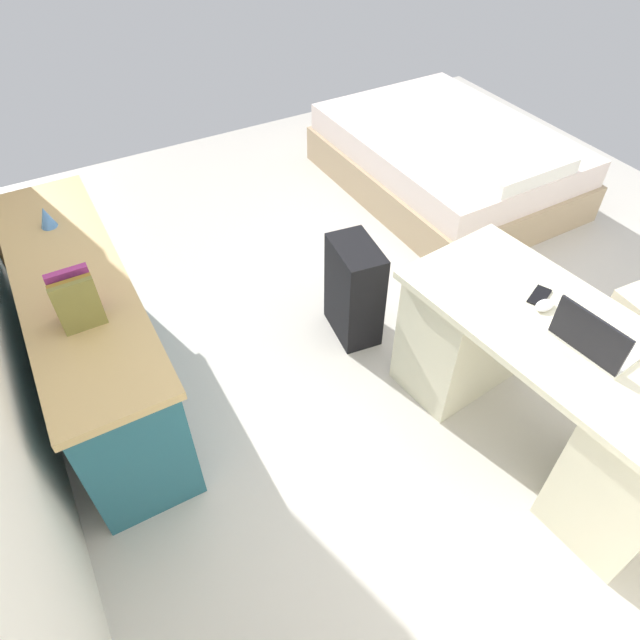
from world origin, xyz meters
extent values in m
plane|color=beige|center=(0.00, 0.00, 0.00)|extent=(5.37, 5.37, 0.00)
cube|color=beige|center=(-1.13, 0.04, 0.72)|extent=(1.50, 0.81, 0.04)
cube|color=beige|center=(-1.62, -0.01, 0.35)|extent=(0.46, 0.63, 0.70)
cube|color=beige|center=(-0.65, 0.09, 0.35)|extent=(0.46, 0.63, 0.70)
cube|color=#235B6B|center=(0.24, 1.77, 0.35)|extent=(1.76, 0.44, 0.71)
cube|color=tan|center=(0.24, 1.77, 0.73)|extent=(1.80, 0.48, 0.04)
cube|color=#1E4E5B|center=(-0.16, 1.54, 0.19)|extent=(0.67, 0.01, 0.25)
cube|color=#1E4E5B|center=(0.63, 1.54, 0.19)|extent=(0.67, 0.01, 0.25)
cube|color=tan|center=(0.95, -1.07, 0.14)|extent=(1.91, 1.42, 0.28)
cube|color=silver|center=(0.95, -1.07, 0.38)|extent=(1.85, 1.36, 0.20)
cube|color=white|center=(0.28, -1.07, 0.53)|extent=(0.49, 0.69, 0.10)
cube|color=black|center=(-0.07, 0.40, 0.30)|extent=(0.39, 0.27, 0.61)
cube|color=silver|center=(-1.23, -0.01, 0.75)|extent=(0.33, 0.25, 0.02)
cube|color=black|center=(-1.24, 0.10, 0.85)|extent=(0.31, 0.04, 0.19)
ellipsoid|color=white|center=(-0.97, 0.02, 0.75)|extent=(0.07, 0.11, 0.03)
cube|color=black|center=(-0.91, -0.01, 0.74)|extent=(0.12, 0.15, 0.01)
cube|color=olive|center=(-0.14, 1.77, 0.87)|extent=(0.02, 0.17, 0.24)
cube|color=brown|center=(-0.10, 1.77, 0.86)|extent=(0.04, 0.17, 0.22)
cube|color=#445574|center=(-0.06, 1.77, 0.84)|extent=(0.03, 0.17, 0.19)
cube|color=#9B3077|center=(-0.02, 1.77, 0.86)|extent=(0.03, 0.17, 0.22)
cone|color=#4C7FBF|center=(0.69, 1.77, 0.80)|extent=(0.08, 0.08, 0.11)
camera|label=1|loc=(-2.03, 1.73, 2.39)|focal=31.39mm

